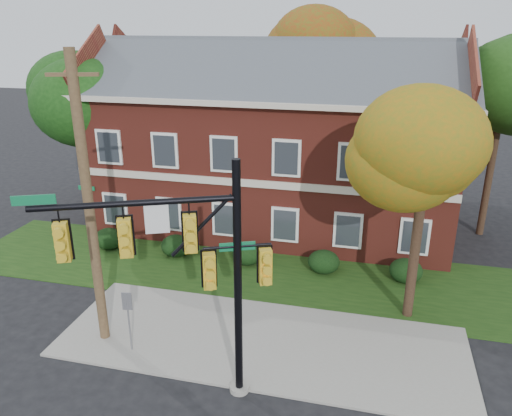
% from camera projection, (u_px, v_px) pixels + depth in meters
% --- Properties ---
extents(ground, '(120.00, 120.00, 0.00)m').
position_uv_depth(ground, '(254.00, 360.00, 16.45)').
color(ground, black).
rests_on(ground, ground).
extents(sidewalk, '(14.00, 5.00, 0.08)m').
position_uv_depth(sidewalk, '(261.00, 342.00, 17.34)').
color(sidewalk, gray).
rests_on(sidewalk, ground).
extents(grass_strip, '(30.00, 6.00, 0.04)m').
position_uv_depth(grass_strip, '(287.00, 275.00, 21.90)').
color(grass_strip, '#193811').
rests_on(grass_strip, ground).
extents(apartment_building, '(18.80, 8.80, 9.74)m').
position_uv_depth(apartment_building, '(272.00, 134.00, 26.01)').
color(apartment_building, maroon).
rests_on(apartment_building, ground).
extents(hedge_far_left, '(1.40, 1.26, 1.05)m').
position_uv_depth(hedge_far_left, '(109.00, 239.00, 24.36)').
color(hedge_far_left, black).
rests_on(hedge_far_left, ground).
extents(hedge_left, '(1.40, 1.26, 1.05)m').
position_uv_depth(hedge_left, '(176.00, 246.00, 23.58)').
color(hedge_left, black).
rests_on(hedge_left, ground).
extents(hedge_center, '(1.40, 1.26, 1.05)m').
position_uv_depth(hedge_center, '(247.00, 254.00, 22.80)').
color(hedge_center, black).
rests_on(hedge_center, ground).
extents(hedge_right, '(1.40, 1.26, 1.05)m').
position_uv_depth(hedge_right, '(324.00, 262.00, 22.02)').
color(hedge_right, black).
rests_on(hedge_right, ground).
extents(hedge_far_right, '(1.40, 1.26, 1.05)m').
position_uv_depth(hedge_far_right, '(406.00, 271.00, 21.24)').
color(hedge_far_right, black).
rests_on(hedge_far_right, ground).
extents(tree_near_right, '(4.50, 4.25, 8.58)m').
position_uv_depth(tree_near_right, '(436.00, 145.00, 16.46)').
color(tree_near_right, black).
rests_on(tree_near_right, ground).
extents(tree_left_rear, '(5.40, 5.10, 8.88)m').
position_uv_depth(tree_left_rear, '(90.00, 97.00, 26.57)').
color(tree_left_rear, black).
rests_on(tree_left_rear, ground).
extents(tree_far_rear, '(6.84, 6.46, 11.52)m').
position_uv_depth(tree_far_rear, '(320.00, 49.00, 31.49)').
color(tree_far_rear, black).
rests_on(tree_far_rear, ground).
extents(traffic_signal, '(6.02, 2.73, 7.24)m').
position_uv_depth(traffic_signal, '(189.00, 261.00, 13.33)').
color(traffic_signal, gray).
rests_on(traffic_signal, ground).
extents(utility_pole, '(1.49, 0.56, 9.81)m').
position_uv_depth(utility_pole, '(89.00, 206.00, 15.86)').
color(utility_pole, '#503925').
rests_on(utility_pole, ground).
extents(sign_post, '(0.33, 0.10, 2.26)m').
position_uv_depth(sign_post, '(128.00, 312.00, 16.37)').
color(sign_post, slate).
rests_on(sign_post, ground).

